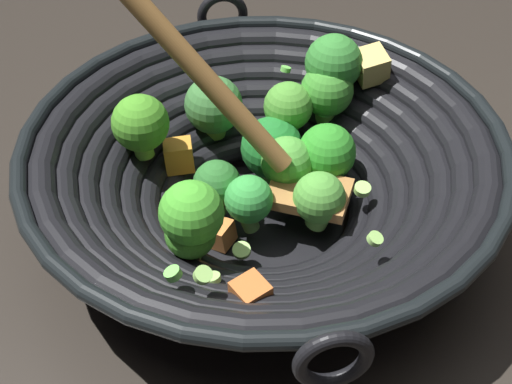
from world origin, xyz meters
name	(u,v)px	position (x,y,z in m)	size (l,w,h in m)	color
ground_plane	(263,224)	(0.00, 0.00, 0.00)	(4.00, 4.00, 0.00)	#28231E
wok	(264,169)	(0.00, 0.00, 0.06)	(0.42, 0.42, 0.25)	black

